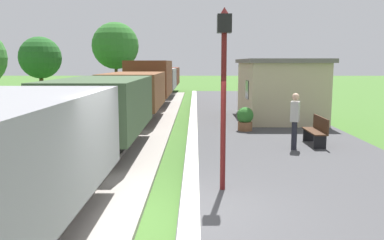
{
  "coord_description": "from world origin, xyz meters",
  "views": [
    {
      "loc": [
        0.5,
        -6.73,
        2.88
      ],
      "look_at": [
        0.39,
        5.52,
        1.1
      ],
      "focal_mm": 37.19,
      "sensor_mm": 36.0,
      "label": 1
    }
  ],
  "objects_px": {
    "lamp_post_near": "(224,66)",
    "tree_field_distant": "(115,46)",
    "tree_field_left": "(40,58)",
    "person_waiting": "(295,119)",
    "potted_planter": "(245,118)",
    "freight_train": "(144,88)",
    "station_hut": "(278,89)",
    "bench_down_platform": "(259,98)",
    "bench_near_hut": "(317,130)"
  },
  "relations": [
    {
      "from": "station_hut",
      "to": "lamp_post_near",
      "type": "xyz_separation_m",
      "value": [
        -3.33,
        -10.71,
        1.15
      ]
    },
    {
      "from": "freight_train",
      "to": "person_waiting",
      "type": "distance_m",
      "value": 11.93
    },
    {
      "from": "tree_field_distant",
      "to": "station_hut",
      "type": "bearing_deg",
      "value": -56.9
    },
    {
      "from": "person_waiting",
      "to": "tree_field_distant",
      "type": "height_order",
      "value": "tree_field_distant"
    },
    {
      "from": "person_waiting",
      "to": "tree_field_left",
      "type": "xyz_separation_m",
      "value": [
        -13.57,
        15.28,
        1.99
      ]
    },
    {
      "from": "lamp_post_near",
      "to": "tree_field_distant",
      "type": "relative_size",
      "value": 0.58
    },
    {
      "from": "tree_field_left",
      "to": "tree_field_distant",
      "type": "bearing_deg",
      "value": 67.29
    },
    {
      "from": "bench_near_hut",
      "to": "lamp_post_near",
      "type": "xyz_separation_m",
      "value": [
        -3.32,
        -4.55,
        2.08
      ]
    },
    {
      "from": "person_waiting",
      "to": "lamp_post_near",
      "type": "height_order",
      "value": "lamp_post_near"
    },
    {
      "from": "freight_train",
      "to": "station_hut",
      "type": "distance_m",
      "value": 7.68
    },
    {
      "from": "bench_down_platform",
      "to": "potted_planter",
      "type": "bearing_deg",
      "value": -102.24
    },
    {
      "from": "freight_train",
      "to": "station_hut",
      "type": "height_order",
      "value": "station_hut"
    },
    {
      "from": "station_hut",
      "to": "potted_planter",
      "type": "xyz_separation_m",
      "value": [
        -1.97,
        -3.48,
        -0.93
      ]
    },
    {
      "from": "freight_train",
      "to": "bench_down_platform",
      "type": "bearing_deg",
      "value": 16.25
    },
    {
      "from": "person_waiting",
      "to": "tree_field_distant",
      "type": "relative_size",
      "value": 0.27
    },
    {
      "from": "station_hut",
      "to": "bench_down_platform",
      "type": "height_order",
      "value": "station_hut"
    },
    {
      "from": "bench_near_hut",
      "to": "lamp_post_near",
      "type": "bearing_deg",
      "value": -126.12
    },
    {
      "from": "bench_near_hut",
      "to": "potted_planter",
      "type": "relative_size",
      "value": 1.64
    },
    {
      "from": "person_waiting",
      "to": "tree_field_left",
      "type": "height_order",
      "value": "tree_field_left"
    },
    {
      "from": "potted_planter",
      "to": "lamp_post_near",
      "type": "bearing_deg",
      "value": -100.66
    },
    {
      "from": "potted_planter",
      "to": "tree_field_left",
      "type": "relative_size",
      "value": 0.2
    },
    {
      "from": "bench_near_hut",
      "to": "station_hut",
      "type": "bearing_deg",
      "value": 89.87
    },
    {
      "from": "bench_near_hut",
      "to": "tree_field_distant",
      "type": "relative_size",
      "value": 0.23
    },
    {
      "from": "lamp_post_near",
      "to": "station_hut",
      "type": "bearing_deg",
      "value": 72.72
    },
    {
      "from": "bench_near_hut",
      "to": "tree_field_left",
      "type": "height_order",
      "value": "tree_field_left"
    },
    {
      "from": "person_waiting",
      "to": "tree_field_left",
      "type": "relative_size",
      "value": 0.37
    },
    {
      "from": "bench_down_platform",
      "to": "person_waiting",
      "type": "distance_m",
      "value": 12.38
    },
    {
      "from": "person_waiting",
      "to": "tree_field_distant",
      "type": "xyz_separation_m",
      "value": [
        -10.08,
        23.62,
        3.14
      ]
    },
    {
      "from": "tree_field_left",
      "to": "tree_field_distant",
      "type": "relative_size",
      "value": 0.72
    },
    {
      "from": "freight_train",
      "to": "lamp_post_near",
      "type": "height_order",
      "value": "lamp_post_near"
    },
    {
      "from": "bench_down_platform",
      "to": "lamp_post_near",
      "type": "distance_m",
      "value": 16.71
    },
    {
      "from": "freight_train",
      "to": "tree_field_left",
      "type": "xyz_separation_m",
      "value": [
        -7.66,
        4.92,
        1.72
      ]
    },
    {
      "from": "freight_train",
      "to": "lamp_post_near",
      "type": "relative_size",
      "value": 10.59
    },
    {
      "from": "freight_train",
      "to": "potted_planter",
      "type": "bearing_deg",
      "value": -55.56
    },
    {
      "from": "bench_near_hut",
      "to": "person_waiting",
      "type": "bearing_deg",
      "value": -143.9
    },
    {
      "from": "freight_train",
      "to": "person_waiting",
      "type": "bearing_deg",
      "value": -60.3
    },
    {
      "from": "bench_down_platform",
      "to": "tree_field_distant",
      "type": "distance_m",
      "value": 16.13
    },
    {
      "from": "bench_down_platform",
      "to": "potted_planter",
      "type": "distance_m",
      "value": 9.23
    },
    {
      "from": "potted_planter",
      "to": "lamp_post_near",
      "type": "height_order",
      "value": "lamp_post_near"
    },
    {
      "from": "person_waiting",
      "to": "potted_planter",
      "type": "distance_m",
      "value": 3.52
    },
    {
      "from": "freight_train",
      "to": "station_hut",
      "type": "relative_size",
      "value": 6.76
    },
    {
      "from": "bench_near_hut",
      "to": "freight_train",
      "type": "bearing_deg",
      "value": 124.91
    },
    {
      "from": "bench_near_hut",
      "to": "lamp_post_near",
      "type": "height_order",
      "value": "lamp_post_near"
    },
    {
      "from": "tree_field_left",
      "to": "potted_planter",
      "type": "bearing_deg",
      "value": -43.77
    },
    {
      "from": "potted_planter",
      "to": "person_waiting",
      "type": "bearing_deg",
      "value": -71.95
    },
    {
      "from": "person_waiting",
      "to": "potted_planter",
      "type": "relative_size",
      "value": 1.87
    },
    {
      "from": "bench_near_hut",
      "to": "tree_field_distant",
      "type": "xyz_separation_m",
      "value": [
        -10.95,
        22.98,
        3.6
      ]
    },
    {
      "from": "freight_train",
      "to": "potted_planter",
      "type": "relative_size",
      "value": 42.79
    },
    {
      "from": "bench_near_hut",
      "to": "tree_field_left",
      "type": "relative_size",
      "value": 0.33
    },
    {
      "from": "lamp_post_near",
      "to": "tree_field_left",
      "type": "height_order",
      "value": "tree_field_left"
    }
  ]
}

